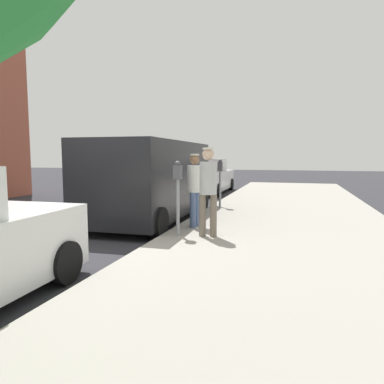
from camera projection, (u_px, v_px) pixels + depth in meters
ground_plane at (103, 245)px, 6.92m from camera, size 80.00×80.00×0.00m
sidewalk_slab at (286, 256)px, 5.93m from camera, size 5.00×32.00×0.15m
parking_meter_near at (178, 185)px, 7.04m from camera, size 0.14×0.18×1.52m
parking_meter_far at (220, 175)px, 11.04m from camera, size 0.14×0.18×1.52m
pedestrian_in_white at (195, 185)px, 7.94m from camera, size 0.34×0.36×1.67m
pedestrian_in_gray at (208, 186)px, 6.94m from camera, size 0.36×0.34×1.78m
parked_van at (153, 178)px, 9.63m from camera, size 2.22×5.24×2.15m
parked_sedan_ahead at (207, 177)px, 16.87m from camera, size 1.94×4.40×1.65m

